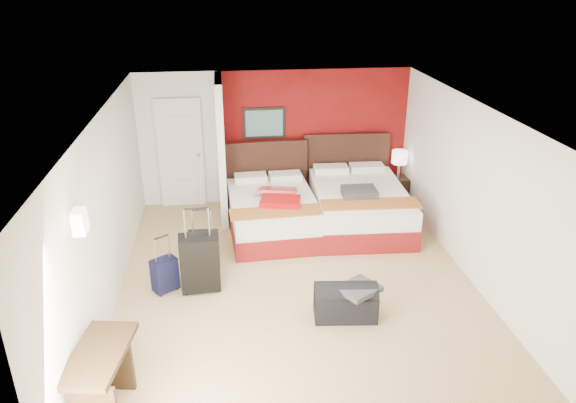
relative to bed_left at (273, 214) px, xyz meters
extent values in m
plane|color=#D9BC85|center=(0.19, -1.88, -0.31)|extent=(6.50, 6.50, 0.00)
cube|color=silver|center=(0.19, 1.37, 0.94)|extent=(5.00, 0.04, 2.50)
cube|color=silver|center=(-2.31, -1.88, 0.94)|extent=(0.04, 6.50, 2.50)
cube|color=black|center=(-0.01, 1.31, 1.24)|extent=(0.78, 0.03, 0.58)
cube|color=white|center=(-2.19, -3.38, 1.59)|extent=(0.12, 0.20, 0.24)
cube|color=maroon|center=(0.94, 1.35, 0.94)|extent=(3.50, 0.04, 2.50)
cube|color=silver|center=(-0.81, 0.73, 0.94)|extent=(0.12, 1.20, 2.50)
cube|color=silver|center=(-1.56, 1.32, 0.72)|extent=(0.82, 0.06, 2.05)
cube|color=silver|center=(0.00, 0.00, 0.00)|extent=(1.53, 2.11, 0.62)
cube|color=white|center=(1.53, 0.07, 0.03)|extent=(1.66, 2.30, 0.67)
cube|color=#AA0E0F|center=(0.10, -0.10, 0.36)|extent=(0.81, 0.99, 0.11)
cube|color=#3C3C41|center=(1.43, -0.23, 0.43)|extent=(0.57, 0.47, 0.13)
cube|color=black|center=(2.48, 0.92, -0.06)|extent=(0.38, 0.38, 0.50)
cylinder|color=beige|center=(2.48, 0.92, 0.46)|extent=(0.33, 0.33, 0.53)
cube|color=black|center=(-1.18, -1.72, 0.09)|extent=(0.55, 0.37, 0.80)
cube|color=black|center=(-1.13, -1.31, 0.01)|extent=(0.45, 0.29, 0.64)
cube|color=black|center=(-1.67, -1.71, -0.07)|extent=(0.40, 0.36, 0.47)
cube|color=black|center=(0.69, -2.60, -0.11)|extent=(0.84, 0.51, 0.40)
cube|color=#3E3E43|center=(0.84, -2.65, 0.13)|extent=(0.63, 0.61, 0.06)
cube|color=black|center=(-2.05, -3.99, 0.10)|extent=(0.64, 1.05, 0.82)
camera|label=1|loc=(-0.77, -8.31, 3.86)|focal=33.67mm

